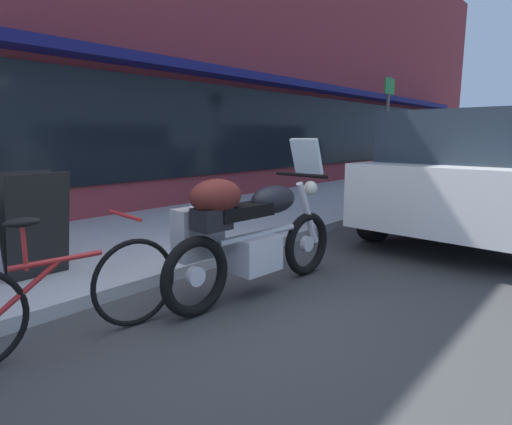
{
  "coord_description": "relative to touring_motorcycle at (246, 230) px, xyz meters",
  "views": [
    {
      "loc": [
        -2.39,
        -2.26,
        1.42
      ],
      "look_at": [
        0.72,
        0.37,
        0.7
      ],
      "focal_mm": 30.16,
      "sensor_mm": 36.0,
      "label": 1
    }
  ],
  "objects": [
    {
      "name": "parked_bicycle",
      "position": [
        -1.54,
        0.3,
        -0.24
      ],
      "size": [
        1.73,
        0.48,
        0.93
      ],
      "color": "black",
      "rests_on": "ground_plane"
    },
    {
      "name": "sidewalk_curb",
      "position": [
        8.61,
        2.39,
        -0.55
      ],
      "size": [
        30.0,
        3.18,
        0.12
      ],
      "color": "#AAAAAA",
      "rests_on": "ground_plane"
    },
    {
      "name": "storefront_building",
      "position": [
        8.07,
        4.14,
        3.13
      ],
      "size": [
        24.93,
        0.9,
        7.66
      ],
      "color": "maroon",
      "rests_on": "ground_plane"
    },
    {
      "name": "touring_motorcycle",
      "position": [
        0.0,
        0.0,
        0.0
      ],
      "size": [
        2.11,
        0.75,
        1.41
      ],
      "color": "black",
      "rests_on": "ground_plane"
    },
    {
      "name": "parking_sign_pole",
      "position": [
        6.03,
        1.38,
        1.0
      ],
      "size": [
        0.44,
        0.07,
        2.52
      ],
      "color": "#59595B",
      "rests_on": "sidewalk_curb"
    },
    {
      "name": "sandwich_board_sign",
      "position": [
        -1.14,
        1.62,
        0.01
      ],
      "size": [
        0.55,
        0.42,
        0.98
      ],
      "color": "black",
      "rests_on": "sidewalk_curb"
    },
    {
      "name": "ground_plane",
      "position": [
        -0.39,
        -0.21,
        -0.61
      ],
      "size": [
        80.0,
        80.0,
        0.0
      ],
      "primitive_type": "plane",
      "color": "#393939"
    },
    {
      "name": "parked_minivan",
      "position": [
        4.15,
        -1.02,
        0.31
      ],
      "size": [
        4.93,
        2.35,
        1.73
      ],
      "color": "silver",
      "rests_on": "ground_plane"
    }
  ]
}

